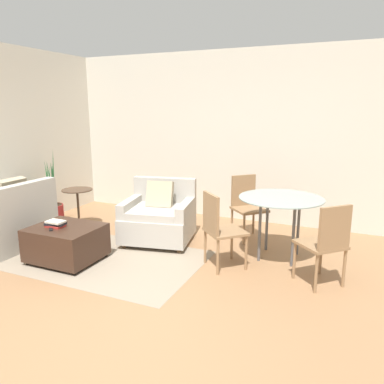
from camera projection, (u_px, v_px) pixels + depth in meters
name	position (u px, v px, depth m)	size (l,w,h in m)	color
ground_plane	(117.00, 314.00, 3.42)	(20.00, 20.00, 0.00)	#936B47
wall_back	(233.00, 137.00, 6.13)	(12.00, 0.06, 2.75)	beige
wall_left	(9.00, 140.00, 5.59)	(0.06, 12.00, 2.75)	beige
area_rug	(102.00, 258.00, 4.69)	(2.47, 1.55, 0.01)	gray
armchair	(159.00, 217.00, 5.25)	(1.07, 1.01, 0.85)	#B2ADA3
ottoman	(66.00, 242.00, 4.57)	(0.81, 0.69, 0.44)	#382319
book_stack	(55.00, 224.00, 4.52)	(0.25, 0.17, 0.08)	#B72D28
tv_remote_primary	(51.00, 229.00, 4.44)	(0.14, 0.14, 0.01)	black
potted_plant	(53.00, 206.00, 6.02)	(0.33, 0.33, 1.22)	maroon
side_table	(78.00, 200.00, 5.83)	(0.47, 0.47, 0.61)	#4C3828
dining_table	(281.00, 205.00, 4.57)	(1.03, 1.03, 0.78)	#8C9E99
dining_chair_near_left	(219.00, 226.00, 4.31)	(0.59, 0.59, 0.90)	#93704C
dining_chair_near_right	(327.00, 240.00, 3.85)	(0.59, 0.59, 0.90)	#93704C
dining_chair_far_left	(247.00, 202.00, 5.36)	(0.59, 0.59, 0.90)	#93704C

